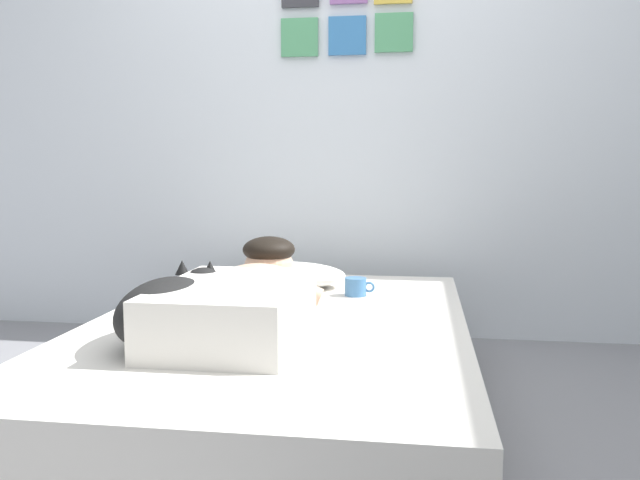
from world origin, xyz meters
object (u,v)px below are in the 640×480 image
Objects in this scene: pillow at (287,275)px; cell_phone at (255,314)px; person_lying at (245,298)px; coffee_cup at (356,287)px; dog at (171,308)px; bed at (280,370)px.

pillow is 3.71× the size of cell_phone.
person_lying reaches higher than coffee_cup.
pillow reaches higher than coffee_cup.
pillow is 0.90× the size of dog.
person_lying is 0.69m from coffee_cup.
bed is at bearing 49.16° from dog.
bed is at bearing -115.79° from coffee_cup.
dog is at bearing -130.84° from bed.
coffee_cup is (0.50, 0.78, -0.07)m from dog.
cell_phone is (-0.33, -0.41, -0.03)m from coffee_cup.
person_lying is 7.36× the size of coffee_cup.
coffee_cup is at bearing -24.75° from pillow.
dog is at bearing -100.81° from pillow.
cell_phone is (0.17, 0.37, -0.10)m from dog.
person_lying reaches higher than bed.
coffee_cup is at bearing 57.52° from dog.
bed is 0.56m from coffee_cup.
person_lying is at bearing 42.49° from dog.
pillow is 0.35m from coffee_cup.
cell_phone reaches higher than bed.
coffee_cup is (0.32, -0.15, -0.02)m from pillow.
bed is 14.42× the size of cell_phone.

